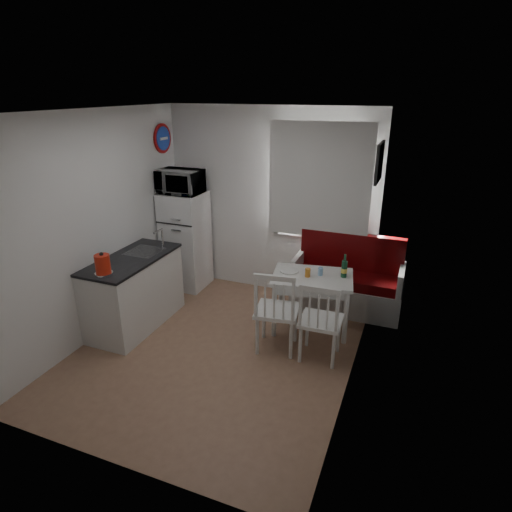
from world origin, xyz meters
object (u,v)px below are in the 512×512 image
(bench, at_px, (347,286))
(wine_bottle, at_px, (344,266))
(fridge, at_px, (186,240))
(kitchen_counter, at_px, (135,291))
(chair_left, at_px, (274,304))
(dining_table, at_px, (312,282))
(kettle, at_px, (103,264))
(microwave, at_px, (180,182))
(chair_right, at_px, (319,314))

(bench, bearing_deg, wine_bottle, -86.50)
(fridge, relative_size, wine_bottle, 4.96)
(kitchen_counter, height_order, chair_left, kitchen_counter)
(dining_table, xyz_separation_m, kettle, (-2.02, -1.24, 0.40))
(bench, height_order, chair_left, bench)
(kitchen_counter, distance_m, fridge, 1.27)
(dining_table, relative_size, chair_left, 1.96)
(kitchen_counter, xyz_separation_m, bench, (2.38, 1.36, -0.12))
(bench, xyz_separation_m, microwave, (-2.36, -0.16, 1.25))
(chair_left, bearing_deg, dining_table, 60.93)
(dining_table, height_order, kettle, kettle)
(kitchen_counter, relative_size, fridge, 0.93)
(bench, height_order, dining_table, bench)
(dining_table, bearing_deg, kettle, -158.66)
(kitchen_counter, bearing_deg, microwave, 89.06)
(kitchen_counter, height_order, wine_bottle, kitchen_counter)
(microwave, bearing_deg, chair_right, -26.82)
(chair_left, xyz_separation_m, kettle, (-1.77, -0.56, 0.41))
(wine_bottle, bearing_deg, chair_left, -127.84)
(fridge, bearing_deg, microwave, -90.00)
(dining_table, height_order, fridge, fridge)
(kitchen_counter, bearing_deg, chair_left, 0.85)
(chair_right, xyz_separation_m, microwave, (-2.30, 1.16, 1.01))
(kettle, bearing_deg, dining_table, 31.47)
(chair_right, bearing_deg, kitchen_counter, 178.74)
(chair_left, bearing_deg, microwave, 138.34)
(bench, xyz_separation_m, chair_left, (-0.57, -1.33, 0.28))
(fridge, bearing_deg, chair_left, -34.10)
(fridge, xyz_separation_m, wine_bottle, (2.40, -0.44, 0.14))
(fridge, bearing_deg, chair_right, -27.80)
(chair_left, bearing_deg, kitchen_counter, 172.18)
(microwave, bearing_deg, chair_left, -32.99)
(chair_left, distance_m, microwave, 2.36)
(bench, distance_m, fridge, 2.40)
(kettle, bearing_deg, chair_left, 17.65)
(chair_left, distance_m, fridge, 2.17)
(dining_table, relative_size, kettle, 4.06)
(dining_table, bearing_deg, bench, 54.22)
(chair_right, bearing_deg, fridge, 150.13)
(dining_table, distance_m, chair_left, 0.72)
(kitchen_counter, distance_m, wine_bottle, 2.58)
(chair_left, distance_m, kettle, 1.90)
(microwave, bearing_deg, kitchen_counter, -90.94)
(dining_table, distance_m, microwave, 2.32)
(dining_table, xyz_separation_m, fridge, (-2.05, 0.54, 0.08))
(chair_right, height_order, microwave, microwave)
(kitchen_counter, xyz_separation_m, wine_bottle, (2.42, 0.80, 0.40))
(fridge, height_order, wine_bottle, fridge)
(bench, bearing_deg, chair_left, -113.04)
(dining_table, distance_m, wine_bottle, 0.43)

